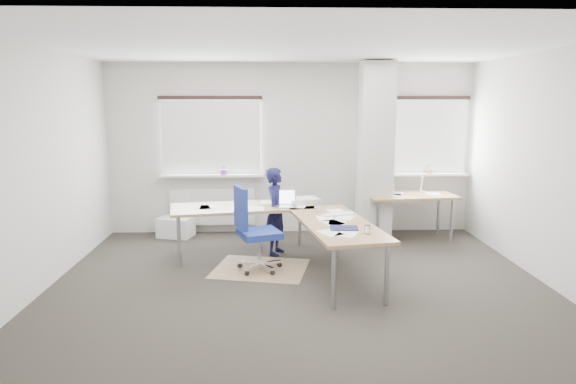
{
  "coord_description": "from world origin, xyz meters",
  "views": [
    {
      "loc": [
        -0.34,
        -5.98,
        2.22
      ],
      "look_at": [
        -0.1,
        0.9,
        0.97
      ],
      "focal_mm": 32.0,
      "sensor_mm": 36.0,
      "label": 1
    }
  ],
  "objects_px": {
    "desk_side": "(410,197)",
    "person": "(276,211)",
    "desk_main": "(290,216)",
    "task_chair": "(256,247)"
  },
  "relations": [
    {
      "from": "desk_side",
      "to": "task_chair",
      "type": "distance_m",
      "value": 2.83
    },
    {
      "from": "desk_main",
      "to": "task_chair",
      "type": "xyz_separation_m",
      "value": [
        -0.44,
        -0.17,
        -0.38
      ]
    },
    {
      "from": "desk_side",
      "to": "task_chair",
      "type": "xyz_separation_m",
      "value": [
        -2.4,
        -1.46,
        -0.37
      ]
    },
    {
      "from": "task_chair",
      "to": "person",
      "type": "height_order",
      "value": "person"
    },
    {
      "from": "desk_main",
      "to": "person",
      "type": "distance_m",
      "value": 0.59
    },
    {
      "from": "desk_side",
      "to": "desk_main",
      "type": "bearing_deg",
      "value": -151.84
    },
    {
      "from": "desk_main",
      "to": "task_chair",
      "type": "distance_m",
      "value": 0.6
    },
    {
      "from": "desk_side",
      "to": "person",
      "type": "height_order",
      "value": "person"
    },
    {
      "from": "person",
      "to": "desk_side",
      "type": "bearing_deg",
      "value": -53.85
    },
    {
      "from": "person",
      "to": "task_chair",
      "type": "bearing_deg",
      "value": 176.75
    }
  ]
}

